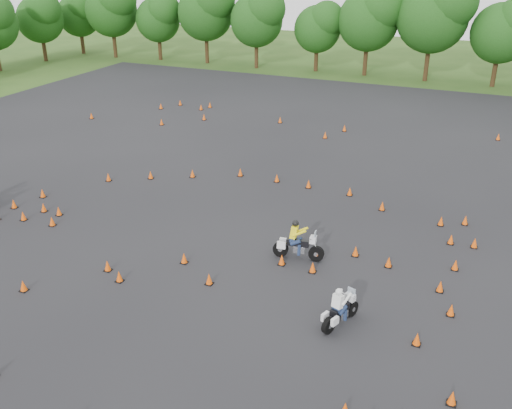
{
  "coord_description": "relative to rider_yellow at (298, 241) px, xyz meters",
  "views": [
    {
      "loc": [
        9.61,
        -18.46,
        12.33
      ],
      "look_at": [
        0.0,
        4.0,
        1.2
      ],
      "focal_mm": 40.0,
      "sensor_mm": 36.0,
      "label": 1
    }
  ],
  "objects": [
    {
      "name": "ground",
      "position": [
        -2.86,
        -1.92,
        -0.87
      ],
      "size": [
        140.0,
        140.0,
        0.0
      ],
      "primitive_type": "plane",
      "color": "#2D5119",
      "rests_on": "ground"
    },
    {
      "name": "traffic_cones",
      "position": [
        -2.96,
        3.65,
        -0.64
      ],
      "size": [
        36.19,
        32.71,
        0.45
      ],
      "color": "#F7560A",
      "rests_on": "asphalt_pad"
    },
    {
      "name": "treeline",
      "position": [
        -0.2,
        33.58,
        3.7
      ],
      "size": [
        86.46,
        32.06,
        10.63
      ],
      "color": "#1B4714",
      "rests_on": "ground"
    },
    {
      "name": "rider_yellow",
      "position": [
        0.0,
        0.0,
        0.0
      ],
      "size": [
        2.3,
        0.97,
        1.72
      ],
      "primitive_type": null,
      "rotation": [
        0.0,
        0.0,
        0.13
      ],
      "color": "yellow",
      "rests_on": "ground"
    },
    {
      "name": "asphalt_pad",
      "position": [
        -2.86,
        4.08,
        -0.86
      ],
      "size": [
        62.0,
        62.0,
        0.0
      ],
      "primitive_type": "plane",
      "color": "black",
      "rests_on": "ground"
    },
    {
      "name": "rider_white",
      "position": [
        2.92,
        -3.8,
        -0.09
      ],
      "size": [
        1.27,
        2.1,
        1.55
      ],
      "primitive_type": null,
      "rotation": [
        0.0,
        0.0,
        1.22
      ],
      "color": "white",
      "rests_on": "ground"
    }
  ]
}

